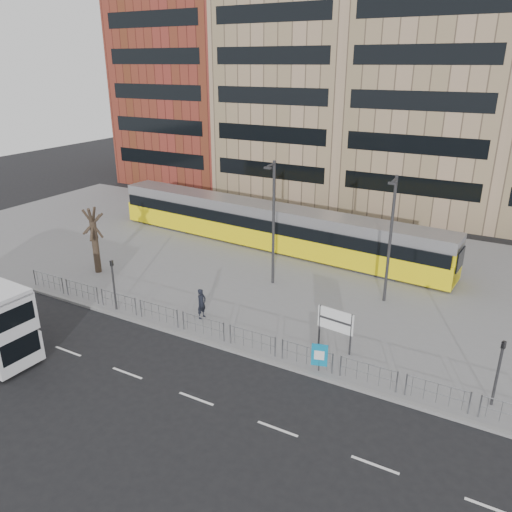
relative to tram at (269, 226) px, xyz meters
The scene contains 15 objects.
ground 15.20m from the tram, 74.54° to the right, with size 120.00×120.00×0.00m, color black.
plaza 5.08m from the tram, 32.33° to the right, with size 64.00×24.00×0.15m, color slate.
kerb 15.15m from the tram, 74.49° to the right, with size 64.00×0.25×0.17m, color gray.
building_row 23.30m from the tram, 74.23° to the left, with size 70.40×18.40×31.20m.
pedestrian_barrier 15.31m from the tram, 66.79° to the right, with size 32.07×0.07×1.10m.
road_markings 19.30m from the tram, 74.85° to the right, with size 62.00×0.12×0.01m, color white.
tram is the anchor object (origin of this frame).
station_sign 15.58m from the tram, 50.34° to the right, with size 1.94×0.30×2.23m.
ad_panel 17.35m from the tram, 54.75° to the right, with size 0.75×0.27×1.43m.
pedestrian 12.66m from the tram, 80.25° to the right, with size 0.65×0.43×1.78m, color black.
traffic_light_west 14.35m from the tram, 101.73° to the right, with size 0.18×0.21×3.10m.
traffic_light_east 21.69m from the tram, 36.54° to the right, with size 0.22×0.24×3.10m.
lamp_post_west 7.64m from the tram, 60.92° to the right, with size 0.45×1.04×8.11m.
lamp_post_east 12.19m from the tram, 26.44° to the right, with size 0.45×1.04×7.79m.
bare_tree 13.52m from the tram, 127.72° to the right, with size 3.86×3.86×6.60m.
Camera 1 is at (13.07, -18.61, 13.81)m, focal length 35.00 mm.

